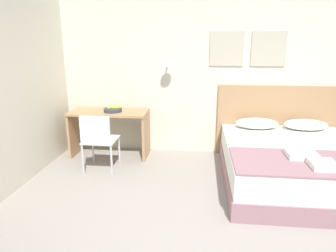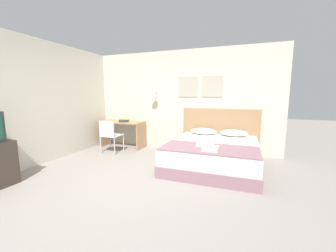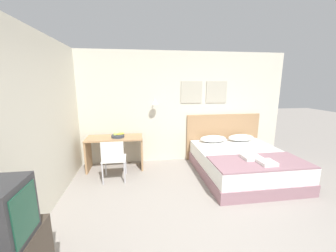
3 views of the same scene
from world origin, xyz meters
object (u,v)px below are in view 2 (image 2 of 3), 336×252
Objects in this scene: pillow_right at (234,133)px; folded_towel_mid_bed at (211,148)px; fruit_bowl at (124,120)px; headboard at (220,131)px; throw_blanket at (209,149)px; folded_towel_near_foot at (206,144)px; desk_chair at (110,134)px; bed at (213,154)px; desk at (122,129)px; pillow_left at (204,131)px.

folded_towel_mid_bed is at bearing -101.45° from pillow_right.
headboard is at bearing 7.57° from fruit_bowl.
throw_blanket is 0.17m from folded_towel_near_foot.
desk_chair is 0.67m from fruit_bowl.
fruit_bowl is (-2.60, -0.35, 0.21)m from headboard.
headboard reaches higher than pillow_right.
folded_towel_mid_bed is 3.02m from fruit_bowl.
headboard is 1.65m from throw_blanket.
headboard is 6.95× the size of folded_towel_mid_bed.
bed is 1.19× the size of throw_blanket.
desk_chair is (-2.64, 0.10, 0.25)m from bed.
folded_towel_mid_bed is at bearing -65.77° from folded_towel_near_foot.
pillow_right reaches higher than bed.
desk is at bearing 93.00° from desk_chair.
pillow_right reaches higher than throw_blanket.
fruit_bowl is (0.05, 0.61, 0.27)m from desk_chair.
pillow_left is 2.32m from desk.
pillow_right is 1.32m from folded_towel_near_foot.
desk reaches higher than bed.
pillow_left is 1.58m from folded_towel_mid_bed.
headboard reaches higher than folded_towel_mid_bed.
bed is at bearing 80.06° from folded_towel_near_foot.
throw_blanket is 2.91m from fruit_bowl.
folded_towel_mid_bed is (0.05, -0.14, 0.04)m from throw_blanket.
fruit_bowl reaches higher than folded_towel_mid_bed.
fruit_bowl reaches higher than desk.
desk is at bearing -178.81° from pillow_left.
fruit_bowl reaches higher than bed.
desk is (-2.68, 0.74, 0.27)m from bed.
fruit_bowl is (-2.24, -0.08, 0.18)m from pillow_left.
bed is 2.43× the size of desk_chair.
fruit_bowl is at bearing -177.90° from pillow_left.
throw_blanket is (0.36, -1.38, -0.07)m from pillow_left.
headboard reaches higher than throw_blanket.
pillow_left is at bearing 1.19° from desk.
bed is 2.65m from desk_chair.
desk_chair is at bearing -166.96° from pillow_right.
folded_towel_mid_bed is (-0.31, -1.53, -0.02)m from pillow_right.
throw_blanket is at bearing -14.63° from desk_chair.
pillow_right is at bearing 65.54° from bed.
pillow_right is 0.76× the size of desk_chair.
bed is 0.93m from pillow_right.
throw_blanket is at bearing -26.64° from fruit_bowl.
fruit_bowl is (-2.60, 1.30, 0.25)m from throw_blanket.
desk_chair is (-2.64, -0.96, -0.07)m from headboard.
desk_chair is at bearing 167.97° from folded_towel_near_foot.
pillow_left is 1.96× the size of folded_towel_near_foot.
folded_towel_near_foot is 0.39× the size of desk_chair.
bed is at bearing 90.00° from throw_blanket.
throw_blanket is at bearing -75.44° from pillow_left.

